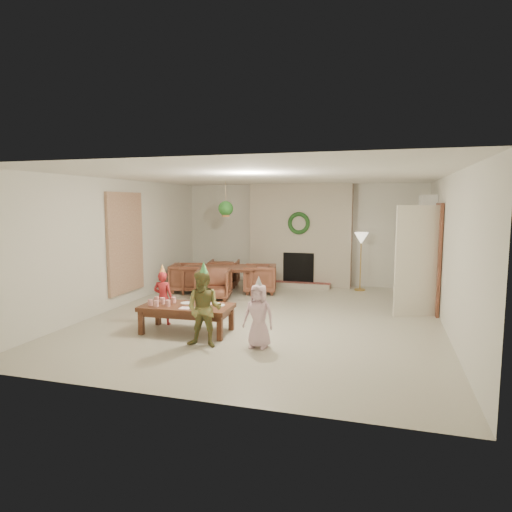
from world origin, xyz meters
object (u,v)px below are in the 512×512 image
at_px(dining_chair_near, 214,284).
at_px(child_plaid, 204,309).
at_px(dining_chair_right, 260,279).
at_px(child_pink, 259,316).
at_px(dining_table, 219,279).
at_px(dining_chair_far, 224,273).
at_px(coffee_table_top, 187,307).
at_px(child_red, 163,298).
at_px(dining_chair_left, 187,278).

bearing_deg(dining_chair_near, child_plaid, -82.68).
relative_size(dining_chair_right, child_pink, 0.79).
bearing_deg(child_pink, dining_table, 123.32).
xyz_separation_m(dining_chair_far, dining_chair_right, (1.06, -0.54, 0.00)).
xyz_separation_m(dining_chair_far, child_plaid, (1.34, -4.42, 0.22)).
bearing_deg(dining_table, child_pink, -72.97).
bearing_deg(dining_table, dining_chair_right, 0.00).
bearing_deg(coffee_table_top, child_red, 149.24).
distance_m(dining_chair_left, child_plaid, 4.03).
height_order(dining_table, dining_chair_far, dining_chair_far).
bearing_deg(dining_chair_far, child_pink, 104.38).
distance_m(dining_chair_left, coffee_table_top, 3.26).
bearing_deg(dining_chair_far, coffee_table_top, 89.82).
xyz_separation_m(child_plaid, child_pink, (0.75, 0.19, -0.09)).
bearing_deg(dining_chair_left, child_plaid, -163.48).
bearing_deg(dining_chair_near, dining_chair_far, 90.00).
xyz_separation_m(dining_chair_near, child_red, (-0.10, -2.06, 0.12)).
relative_size(dining_chair_far, child_plaid, 0.66).
distance_m(coffee_table_top, child_red, 0.67).
bearing_deg(dining_chair_left, dining_chair_right, -90.00).
bearing_deg(dining_chair_left, dining_table, -90.00).
relative_size(coffee_table_top, child_pink, 1.56).
xyz_separation_m(coffee_table_top, child_plaid, (0.54, -0.58, 0.14)).
distance_m(dining_chair_right, child_plaid, 3.90).
height_order(dining_chair_near, child_pink, child_pink).
bearing_deg(coffee_table_top, child_pink, -19.19).
bearing_deg(coffee_table_top, dining_chair_far, 99.50).
relative_size(dining_chair_right, child_red, 0.80).
xyz_separation_m(dining_chair_right, child_pink, (1.03, -3.69, 0.13)).
relative_size(dining_table, dining_chair_left, 2.34).
xyz_separation_m(dining_chair_far, coffee_table_top, (0.80, -3.83, 0.08)).
bearing_deg(child_red, dining_chair_right, -111.29).
relative_size(dining_chair_left, child_red, 0.80).
xyz_separation_m(dining_table, dining_chair_far, (-0.15, 0.73, 0.03)).
height_order(dining_chair_left, child_red, child_red).
height_order(dining_table, child_red, child_red).
height_order(dining_chair_left, child_plaid, child_plaid).
distance_m(dining_chair_near, coffee_table_top, 2.43).
height_order(dining_chair_right, child_pink, child_pink).
bearing_deg(dining_chair_right, coffee_table_top, -16.53).
height_order(dining_chair_far, dining_chair_right, same).
bearing_deg(dining_chair_left, child_red, -175.31).
bearing_deg(child_red, dining_chair_left, -78.75).
bearing_deg(dining_chair_near, dining_chair_right, 38.66).
distance_m(dining_chair_near, child_plaid, 3.14).
height_order(dining_chair_far, child_red, child_red).
distance_m(dining_table, child_plaid, 3.88).
bearing_deg(coffee_table_top, dining_chair_left, 112.66).
distance_m(dining_chair_left, dining_chair_right, 1.67).
distance_m(dining_table, coffee_table_top, 3.17).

